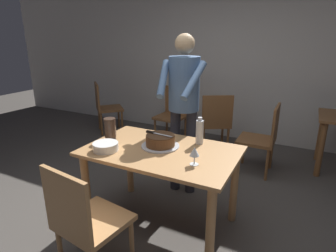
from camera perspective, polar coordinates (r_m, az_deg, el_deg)
ground_plane at (r=2.84m, az=-1.27°, el=-18.89°), size 14.00×14.00×0.00m
back_wall at (r=4.81m, az=14.25°, el=13.28°), size 10.00×0.12×2.70m
main_dining_table at (r=2.51m, az=-1.37°, el=-7.45°), size 1.32×0.84×0.75m
cake_on_platter at (r=2.50m, az=-1.55°, el=-3.10°), size 0.34×0.34×0.11m
cake_knife at (r=2.52m, az=-2.92°, el=-1.40°), size 0.27×0.05×0.02m
plate_stack at (r=2.48m, az=-12.55°, el=-4.11°), size 0.22×0.22×0.07m
wine_glass_near at (r=2.15m, az=5.41°, el=-5.31°), size 0.08×0.08×0.14m
water_bottle at (r=2.57m, az=6.44°, el=-1.14°), size 0.07×0.07×0.25m
hurricane_lamp at (r=2.71m, az=-11.66°, el=-0.55°), size 0.11×0.11×0.21m
person_cutting_cake at (r=2.93m, az=3.19°, el=5.64°), size 0.47×0.56×1.72m
chair_near_side at (r=2.11m, az=-16.50°, el=-17.78°), size 0.50×0.50×0.90m
background_chair_0 at (r=4.21m, az=9.54°, el=1.05°), size 0.60×0.60×0.90m
background_chair_1 at (r=4.61m, az=0.99°, el=2.78°), size 0.47×0.47×0.90m
background_chair_2 at (r=3.70m, az=18.71°, el=-2.07°), size 0.44×0.44×0.90m
background_chair_3 at (r=5.18m, az=-12.63°, el=4.06°), size 0.62×0.62×0.90m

